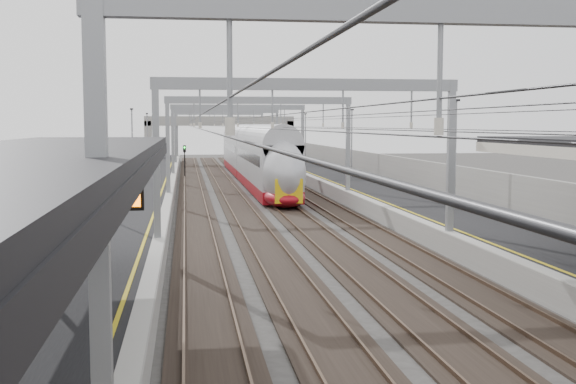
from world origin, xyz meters
name	(u,v)px	position (x,y,z in m)	size (l,w,h in m)	color
platform_left	(146,196)	(-8.00, 45.00, 0.50)	(4.00, 120.00, 1.00)	black
platform_right	(361,193)	(8.00, 45.00, 0.50)	(4.00, 120.00, 1.00)	black
tracks	(256,201)	(0.00, 45.00, 0.05)	(11.40, 140.00, 0.20)	black
overhead_line	(248,119)	(0.00, 51.62, 6.14)	(13.00, 140.00, 6.60)	gray
overbridge	(220,127)	(0.00, 100.00, 5.31)	(22.00, 2.20, 6.90)	gray
wall_left	(100,182)	(-11.20, 45.00, 1.60)	(0.30, 120.00, 3.20)	gray
wall_right	(402,178)	(11.20, 45.00, 1.60)	(0.30, 120.00, 3.20)	gray
train	(253,160)	(1.50, 62.53, 2.23)	(2.89, 52.69, 4.57)	maroon
signal_green	(185,155)	(-5.20, 69.95, 2.42)	(0.32, 0.32, 3.48)	black
signal_red_near	(265,156)	(3.20, 67.78, 2.42)	(0.32, 0.32, 3.48)	black
signal_red_far	(277,153)	(5.40, 74.78, 2.42)	(0.32, 0.32, 3.48)	black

